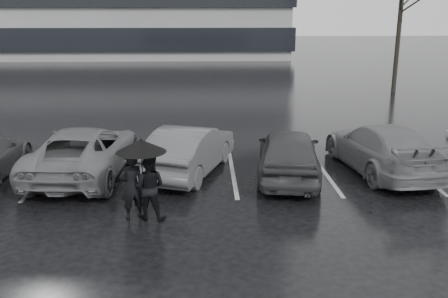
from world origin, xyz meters
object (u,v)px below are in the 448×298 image
car_main (289,153)px  car_west_a (190,149)px  car_east (382,148)px  tree_north (400,19)px  car_west_b (84,151)px  pedestrian_left (132,186)px  pedestrian_right (149,187)px

car_main → car_west_a: (-2.91, 0.53, -0.01)m
car_east → tree_north: (5.88, 14.76, 3.51)m
car_west_b → pedestrian_left: size_ratio=3.27×
pedestrian_right → tree_north: bearing=-113.5°
pedestrian_right → pedestrian_left: bearing=6.1°
pedestrian_right → tree_north: size_ratio=0.19×
car_west_a → tree_north: bearing=-109.9°
car_west_b → car_east: size_ratio=1.04×
car_east → pedestrian_right: size_ratio=3.18×
car_east → pedestrian_right: bearing=19.7°
pedestrian_left → pedestrian_right: pedestrian_left is taller
pedestrian_left → tree_north: (12.95, 18.07, 3.44)m
car_west_a → car_east: car_east is taller
car_main → pedestrian_right: (-3.75, -2.88, 0.05)m
tree_north → car_east: bearing=-111.7°
pedestrian_left → car_main: bearing=-173.1°
car_west_a → pedestrian_left: pedestrian_left is taller
car_west_b → tree_north: tree_north is taller
car_east → pedestrian_right: 7.46m
car_west_b → pedestrian_right: bearing=127.7°
car_main → car_west_a: car_main is taller
pedestrian_left → pedestrian_right: size_ratio=1.01×
car_main → car_west_b: bearing=3.7°
car_main → car_west_a: size_ratio=0.98×
car_east → tree_north: bearing=-118.7°
car_west_b → pedestrian_left: (1.88, -3.28, 0.07)m
car_west_a → car_west_b: car_west_b is taller
pedestrian_left → tree_north: tree_north is taller
car_main → car_east: bearing=-162.9°
car_west_a → pedestrian_left: (-1.25, -3.37, 0.08)m
car_west_b → car_east: (8.95, 0.03, 0.00)m
pedestrian_left → car_east: bearing=177.7°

